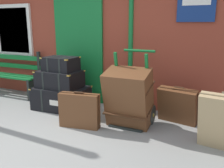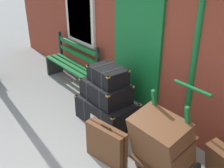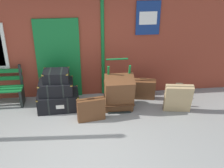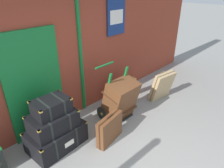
% 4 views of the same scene
% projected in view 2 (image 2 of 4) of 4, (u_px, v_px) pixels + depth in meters
% --- Properties ---
extents(brick_facade, '(10.40, 0.35, 3.20)m').
position_uv_depth(brick_facade, '(163.00, 29.00, 4.18)').
color(brick_facade, brown).
rests_on(brick_facade, ground).
extents(platform_bench, '(1.60, 0.43, 1.01)m').
position_uv_depth(platform_bench, '(73.00, 65.00, 5.93)').
color(platform_bench, '#146B2D').
rests_on(platform_bench, ground).
extents(steamer_trunk_base, '(1.05, 0.71, 0.43)m').
position_uv_depth(steamer_trunk_base, '(107.00, 110.00, 4.66)').
color(steamer_trunk_base, black).
rests_on(steamer_trunk_base, ground).
extents(steamer_trunk_middle, '(0.81, 0.55, 0.33)m').
position_uv_depth(steamer_trunk_middle, '(106.00, 91.00, 4.51)').
color(steamer_trunk_middle, black).
rests_on(steamer_trunk_middle, steamer_trunk_base).
extents(steamer_trunk_top, '(0.62, 0.47, 0.27)m').
position_uv_depth(steamer_trunk_top, '(108.00, 75.00, 4.38)').
color(steamer_trunk_top, black).
rests_on(steamer_trunk_top, steamer_trunk_middle).
extents(porters_trolley, '(0.71, 0.65, 1.19)m').
position_uv_depth(porters_trolley, '(170.00, 155.00, 3.54)').
color(porters_trolley, black).
rests_on(porters_trolley, ground).
extents(large_brown_trunk, '(0.70, 0.64, 0.96)m').
position_uv_depth(large_brown_trunk, '(162.00, 148.00, 3.35)').
color(large_brown_trunk, brown).
rests_on(large_brown_trunk, ground).
extents(suitcase_charcoal, '(0.66, 0.27, 0.59)m').
position_uv_depth(suitcase_charcoal, '(106.00, 144.00, 3.73)').
color(suitcase_charcoal, brown).
rests_on(suitcase_charcoal, ground).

